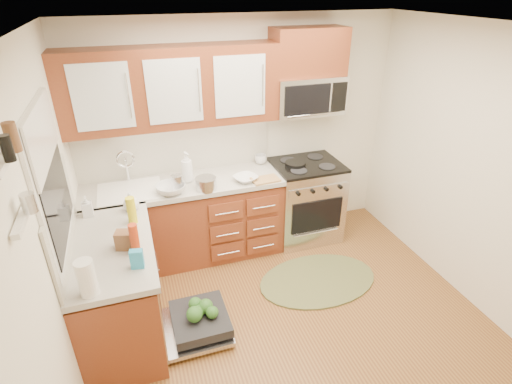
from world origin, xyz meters
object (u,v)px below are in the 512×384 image
object	(u,v)px
rug	(318,280)
cutting_board	(265,180)
range	(305,200)
bowl_b	(171,189)
upper_cabinets	(172,87)
cup	(261,159)
sink	(132,202)
microwave	(307,95)
bowl_a	(246,179)
stock_pot	(206,184)
skillet	(295,164)
paper_towel_roll	(87,278)
dishwasher	(196,323)

from	to	relation	value
rug	cutting_board	distance (m)	1.18
range	rug	world-z (taller)	range
rug	bowl_b	xyz separation A→B (m)	(-1.34, 0.67, 0.96)
upper_cabinets	cup	world-z (taller)	upper_cabinets
cup	sink	bearing A→B (deg)	-170.99
microwave	bowl_a	distance (m)	1.11
sink	rug	world-z (taller)	sink
sink	stock_pot	distance (m)	0.78
rug	cutting_board	world-z (taller)	cutting_board
upper_cabinets	rug	size ratio (longest dim) A/B	1.64
skillet	bowl_b	world-z (taller)	bowl_b
cup	range	bearing A→B (deg)	-24.62
paper_towel_roll	bowl_b	world-z (taller)	paper_towel_roll
bowl_a	bowl_b	world-z (taller)	bowl_b
bowl_b	cup	bearing A→B (deg)	20.55
sink	paper_towel_roll	size ratio (longest dim) A/B	2.36
range	skillet	bearing A→B (deg)	-175.55
range	cup	xyz separation A→B (m)	(-0.48, 0.22, 0.50)
upper_cabinets	stock_pot	world-z (taller)	upper_cabinets
range	sink	world-z (taller)	range
stock_pot	cup	bearing A→B (deg)	30.78
range	sink	distance (m)	1.96
microwave	rug	bearing A→B (deg)	-102.28
upper_cabinets	range	world-z (taller)	upper_cabinets
cutting_board	paper_towel_roll	xyz separation A→B (m)	(-1.67, -1.24, 0.12)
sink	skillet	size ratio (longest dim) A/B	2.71
cutting_board	bowl_a	bearing A→B (deg)	165.27
paper_towel_roll	cup	bearing A→B (deg)	43.32
upper_cabinets	rug	bearing A→B (deg)	-39.73
paper_towel_roll	bowl_b	distance (m)	1.45
bowl_a	range	bearing A→B (deg)	11.47
dishwasher	bowl_b	distance (m)	1.29
microwave	skillet	world-z (taller)	microwave
sink	rug	xyz separation A→B (m)	(1.72, -0.84, -0.79)
sink	cutting_board	size ratio (longest dim) A/B	2.18
cutting_board	rug	bearing A→B (deg)	-60.17
rug	skillet	size ratio (longest dim) A/B	5.45
upper_cabinets	sink	distance (m)	1.21
paper_towel_roll	bowl_a	xyz separation A→B (m)	(1.47, 1.29, -0.10)
bowl_b	rug	bearing A→B (deg)	-26.54
bowl_a	cutting_board	bearing A→B (deg)	-14.73
range	paper_towel_roll	distance (m)	2.74
upper_cabinets	rug	xyz separation A→B (m)	(1.19, -0.99, -1.86)
range	cutting_board	distance (m)	0.77
skillet	cup	world-z (taller)	cup
range	paper_towel_roll	xyz separation A→B (m)	(-2.25, -1.45, 0.58)
paper_towel_roll	bowl_b	xyz separation A→B (m)	(0.70, 1.27, -0.09)
range	sink	size ratio (longest dim) A/B	1.53
rug	paper_towel_roll	bearing A→B (deg)	-163.55
cutting_board	cup	bearing A→B (deg)	77.40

